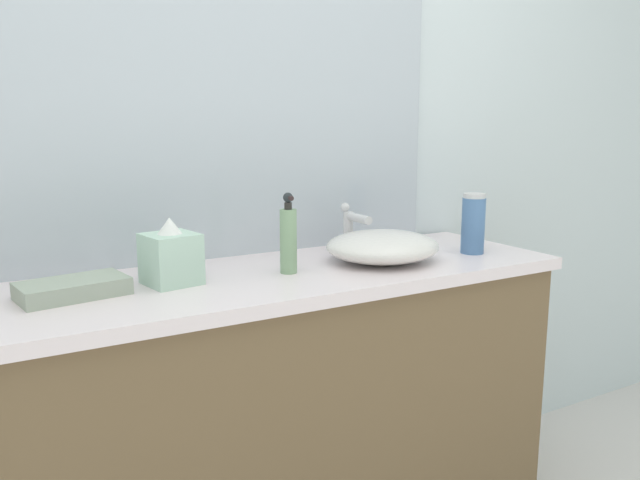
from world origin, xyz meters
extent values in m
cube|color=silver|center=(0.00, 0.73, 1.30)|extent=(6.00, 0.06, 2.60)
cube|color=brown|center=(-0.02, 0.43, 0.42)|extent=(1.76, 0.47, 0.84)
cube|color=silver|center=(-0.02, 0.43, 0.86)|extent=(1.80, 0.51, 0.03)
cube|color=#B2BCC6|center=(-0.02, 0.69, 1.37)|extent=(1.49, 0.01, 0.99)
ellipsoid|color=silver|center=(0.39, 0.40, 0.92)|extent=(0.33, 0.31, 0.09)
cylinder|color=silver|center=(0.39, 0.59, 0.93)|extent=(0.03, 0.03, 0.12)
cylinder|color=silver|center=(0.39, 0.53, 0.98)|extent=(0.03, 0.11, 0.03)
sphere|color=silver|center=(0.39, 0.61, 1.01)|extent=(0.03, 0.03, 0.03)
cylinder|color=#7FA379|center=(0.09, 0.41, 0.96)|extent=(0.04, 0.04, 0.17)
cylinder|color=#282623|center=(0.09, 0.41, 1.05)|extent=(0.02, 0.02, 0.02)
sphere|color=#202728|center=(0.09, 0.41, 1.08)|extent=(0.03, 0.03, 0.03)
cylinder|color=black|center=(0.09, 0.40, 1.08)|extent=(0.01, 0.02, 0.01)
cylinder|color=#4970A2|center=(0.69, 0.36, 0.96)|extent=(0.07, 0.07, 0.17)
cylinder|color=silver|center=(0.69, 0.36, 1.05)|extent=(0.07, 0.07, 0.01)
cube|color=#B2D6C0|center=(-0.22, 0.46, 0.94)|extent=(0.14, 0.14, 0.13)
cone|color=white|center=(-0.22, 0.46, 1.02)|extent=(0.07, 0.07, 0.04)
cube|color=#99A693|center=(-0.45, 0.45, 0.89)|extent=(0.25, 0.17, 0.04)
camera|label=1|loc=(-0.66, -1.04, 1.27)|focal=35.34mm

